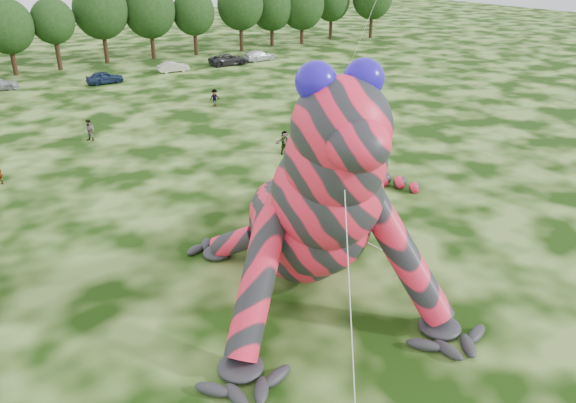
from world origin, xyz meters
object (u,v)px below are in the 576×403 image
(car_7, at_px, (259,56))
(spectator_1, at_px, (90,130))
(tree_11, at_px, (150,21))
(tree_17, at_px, (372,6))
(tree_13, at_px, (241,15))
(tree_16, at_px, (331,10))
(tree_9, at_px, (55,34))
(tree_12, at_px, (194,22))
(car_5, at_px, (173,67))
(tree_14, at_px, (272,14))
(tree_15, at_px, (302,12))
(tree_8, at_px, (9,37))
(car_4, at_px, (105,77))
(spectator_5, at_px, (285,142))
(car_6, at_px, (228,59))
(inflatable_gecko, at_px, (293,160))
(spectator_2, at_px, (215,98))
(tree_10, at_px, (102,22))

(car_7, xyz_separation_m, spectator_1, (-28.99, -22.52, 0.19))
(tree_11, height_order, car_7, tree_11)
(tree_17, bearing_deg, tree_13, 178.93)
(tree_16, bearing_deg, tree_9, -177.39)
(tree_13, bearing_deg, tree_9, 179.52)
(spectator_1, bearing_deg, tree_12, 107.40)
(tree_17, height_order, car_5, tree_17)
(tree_14, bearing_deg, tree_15, -10.74)
(tree_13, relative_size, tree_17, 0.98)
(tree_8, distance_m, car_4, 13.62)
(tree_15, distance_m, spectator_5, 52.70)
(car_4, bearing_deg, spectator_5, -170.34)
(tree_12, bearing_deg, car_6, -87.97)
(car_6, distance_m, car_7, 4.92)
(tree_11, bearing_deg, car_5, -97.36)
(car_6, relative_size, spectator_5, 2.91)
(tree_16, xyz_separation_m, spectator_1, (-49.19, -33.07, -3.81))
(inflatable_gecko, bearing_deg, tree_11, 91.89)
(tree_14, height_order, spectator_2, tree_14)
(tree_10, height_order, tree_11, tree_10)
(tree_8, bearing_deg, inflatable_gecko, -86.50)
(tree_10, xyz_separation_m, spectator_1, (-11.14, -32.28, -4.38))
(tree_17, xyz_separation_m, car_6, (-31.61, -8.25, -4.43))
(tree_16, bearing_deg, spectator_2, -141.29)
(tree_13, distance_m, tree_15, 11.36)
(inflatable_gecko, relative_size, car_4, 5.36)
(tree_12, height_order, tree_15, tree_15)
(car_5, bearing_deg, car_4, 103.76)
(tree_17, distance_m, spectator_1, 63.57)
(car_5, height_order, car_6, car_6)
(inflatable_gecko, height_order, tree_8, inflatable_gecko)
(tree_17, xyz_separation_m, spectator_1, (-55.69, -30.36, -4.28))
(tree_14, bearing_deg, tree_11, -178.46)
(tree_9, height_order, tree_13, tree_13)
(car_4, distance_m, spectator_5, 31.44)
(car_6, height_order, spectator_2, spectator_2)
(tree_9, bearing_deg, tree_13, -0.48)
(tree_8, distance_m, tree_15, 42.70)
(tree_17, bearing_deg, tree_10, 177.54)
(tree_10, height_order, tree_12, tree_10)
(tree_16, xyz_separation_m, tree_17, (6.50, -2.71, 0.46))
(tree_8, relative_size, tree_17, 0.87)
(spectator_2, bearing_deg, tree_11, 78.86)
(tree_16, relative_size, spectator_1, 5.37)
(inflatable_gecko, distance_m, tree_13, 62.31)
(spectator_1, relative_size, spectator_2, 1.04)
(spectator_1, bearing_deg, tree_16, 88.39)
(tree_12, distance_m, car_6, 10.06)
(tree_10, relative_size, tree_12, 1.17)
(tree_17, bearing_deg, spectator_5, -136.93)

